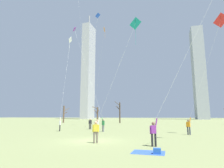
# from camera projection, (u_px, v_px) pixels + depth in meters

# --- Properties ---
(ground_plane) EXTENTS (400.00, 400.00, 0.00)m
(ground_plane) POSITION_uv_depth(u_px,v_px,m) (92.00, 141.00, 15.46)
(ground_plane) COLOR #848E56
(kite_flyer_far_back_purple) EXTENTS (9.01, 8.02, 19.31)m
(kite_flyer_far_back_purple) POSITION_uv_depth(u_px,v_px,m) (96.00, 100.00, 26.89)
(kite_flyer_far_back_purple) COLOR gray
(kite_flyer_far_back_purple) RESTS_ON ground
(kite_flyer_foreground_right_yellow) EXTENTS (8.66, 1.66, 17.64)m
(kite_flyer_foreground_right_yellow) POSITION_uv_depth(u_px,v_px,m) (171.00, 94.00, 13.02)
(kite_flyer_foreground_right_yellow) COLOR black
(kite_flyer_foreground_right_yellow) RESTS_ON ground
(kite_flyer_midfield_right_teal) EXTENTS (5.42, 1.05, 13.60)m
(kite_flyer_midfield_right_teal) POSITION_uv_depth(u_px,v_px,m) (107.00, 100.00, 21.37)
(kite_flyer_midfield_right_teal) COLOR #726656
(kite_flyer_midfield_right_teal) RESTS_ON ground
(kite_flyer_midfield_left_white) EXTENTS (2.58, 6.76, 16.21)m
(kite_flyer_midfield_left_white) POSITION_uv_depth(u_px,v_px,m) (63.00, 103.00, 27.19)
(kite_flyer_midfield_left_white) COLOR black
(kite_flyer_midfield_left_white) RESTS_ON ground
(kite_flyer_midfield_center_red) EXTENTS (4.88, 1.28, 13.12)m
(kite_flyer_midfield_center_red) POSITION_uv_depth(u_px,v_px,m) (197.00, 98.00, 20.55)
(kite_flyer_midfield_center_red) COLOR #33384C
(kite_flyer_midfield_center_red) RESTS_ON ground
(bystander_watching_nearby) EXTENTS (0.39, 0.39, 1.62)m
(bystander_watching_nearby) POSITION_uv_depth(u_px,v_px,m) (90.00, 123.00, 28.99)
(bystander_watching_nearby) COLOR black
(bystander_watching_nearby) RESTS_ON ground
(bystander_strolling_midfield) EXTENTS (0.49, 0.30, 1.62)m
(bystander_strolling_midfield) POSITION_uv_depth(u_px,v_px,m) (96.00, 131.00, 14.30)
(bystander_strolling_midfield) COLOR #726656
(bystander_strolling_midfield) RESTS_ON ground
(distant_kite_low_near_trees_blue) EXTENTS (2.74, 0.45, 22.79)m
(distant_kite_low_near_trees_blue) POSITION_uv_depth(u_px,v_px,m) (97.00, 24.00, 38.18)
(distant_kite_low_near_trees_blue) COLOR blue
(distant_kite_low_near_trees_blue) RESTS_ON ground
(distant_kite_drifting_right_orange) EXTENTS (4.90, 6.19, 20.99)m
(distant_kite_drifting_right_orange) POSITION_uv_depth(u_px,v_px,m) (103.00, 37.00, 40.89)
(distant_kite_drifting_right_orange) COLOR orange
(distant_kite_drifting_right_orange) RESTS_ON ground
(picnic_spot) EXTENTS (1.81, 1.42, 0.31)m
(picnic_spot) POSITION_uv_depth(u_px,v_px,m) (153.00, 152.00, 10.33)
(picnic_spot) COLOR #3359B2
(picnic_spot) RESTS_ON ground
(bare_tree_rightmost) EXTENTS (2.08, 2.25, 4.87)m
(bare_tree_rightmost) POSITION_uv_depth(u_px,v_px,m) (97.00, 114.00, 57.15)
(bare_tree_rightmost) COLOR brown
(bare_tree_rightmost) RESTS_ON ground
(bare_tree_left_of_center) EXTENTS (1.22, 1.75, 5.06)m
(bare_tree_left_of_center) POSITION_uv_depth(u_px,v_px,m) (64.00, 114.00, 56.94)
(bare_tree_left_of_center) COLOR brown
(bare_tree_left_of_center) RESTS_ON ground
(bare_tree_center) EXTENTS (1.86, 1.68, 6.20)m
(bare_tree_center) POSITION_uv_depth(u_px,v_px,m) (120.00, 112.00, 54.53)
(bare_tree_center) COLOR #423326
(bare_tree_center) RESTS_ON ground
(skyline_short_annex) EXTENTS (5.50, 11.91, 74.30)m
(skyline_short_annex) POSITION_uv_depth(u_px,v_px,m) (88.00, 71.00, 131.17)
(skyline_short_annex) COLOR #B2B2B7
(skyline_short_annex) RESTS_ON ground
(skyline_wide_slab) EXTENTS (6.66, 11.65, 56.82)m
(skyline_wide_slab) POSITION_uv_depth(u_px,v_px,m) (199.00, 73.00, 116.75)
(skyline_wide_slab) COLOR #9EA3AD
(skyline_wide_slab) RESTS_ON ground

